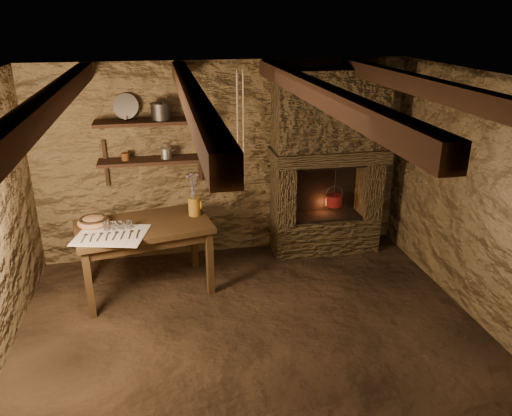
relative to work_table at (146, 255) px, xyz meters
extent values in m
plane|color=black|center=(1.00, -1.16, -0.43)|extent=(4.50, 4.50, 0.00)
cube|color=brown|center=(1.00, 0.84, 0.77)|extent=(4.50, 0.04, 2.40)
cube|color=brown|center=(1.00, -3.16, 0.77)|extent=(4.50, 0.04, 2.40)
cube|color=brown|center=(3.25, -1.16, 0.77)|extent=(0.04, 4.00, 2.40)
cube|color=black|center=(1.00, -1.16, 1.97)|extent=(4.50, 4.00, 0.04)
cube|color=black|center=(-0.50, -1.16, 1.88)|extent=(0.14, 3.95, 0.16)
cube|color=black|center=(0.50, -1.16, 1.88)|extent=(0.14, 3.95, 0.16)
cube|color=black|center=(1.50, -1.16, 1.88)|extent=(0.14, 3.95, 0.16)
cube|color=black|center=(2.50, -1.16, 1.88)|extent=(0.14, 3.95, 0.16)
cube|color=black|center=(0.15, 0.68, 0.87)|extent=(1.25, 0.30, 0.04)
cube|color=black|center=(0.15, 0.68, 1.32)|extent=(1.25, 0.30, 0.04)
cube|color=#3E311F|center=(2.25, 0.61, -0.21)|extent=(1.35, 0.45, 0.45)
cube|color=#3E311F|center=(1.69, 0.61, 0.39)|extent=(0.23, 0.45, 0.75)
cube|color=#3E311F|center=(2.81, 0.61, 0.39)|extent=(0.23, 0.45, 0.75)
cube|color=#3E311F|center=(2.25, 0.58, 0.85)|extent=(1.43, 0.51, 0.16)
cube|color=#3E311F|center=(2.25, 0.61, 1.40)|extent=(1.35, 0.45, 0.94)
cube|color=black|center=(2.25, 0.80, 0.39)|extent=(0.90, 0.06, 0.75)
cube|color=#332212|center=(0.00, 0.00, 0.34)|extent=(1.52, 1.04, 0.06)
cube|color=#332212|center=(0.00, 0.00, 0.25)|extent=(1.38, 0.90, 0.10)
cube|color=silver|center=(-0.31, -0.24, 0.37)|extent=(0.80, 0.70, 0.01)
cylinder|color=#A06D1E|center=(0.56, 0.15, 0.47)|extent=(0.18, 0.18, 0.21)
torus|color=#A06D1E|center=(0.63, 0.15, 0.49)|extent=(0.02, 0.11, 0.11)
ellipsoid|color=#946340|center=(-0.51, 0.06, 0.41)|extent=(0.38, 0.38, 0.12)
cylinder|color=#312E2C|center=(0.27, 0.68, 1.42)|extent=(0.28, 0.28, 0.17)
cylinder|color=#A5A5A0|center=(-0.11, 0.78, 1.48)|extent=(0.31, 0.20, 0.29)
cylinder|color=#592D11|center=(-0.16, 0.68, 0.93)|extent=(0.10, 0.10, 0.09)
cylinder|color=maroon|center=(2.34, 0.56, 0.26)|extent=(0.24, 0.24, 0.14)
torus|color=#312E2C|center=(2.34, 0.56, 0.35)|extent=(0.23, 0.01, 0.23)
cylinder|color=#312E2C|center=(2.34, 0.56, 0.51)|extent=(0.01, 0.01, 0.44)
camera|label=1|loc=(0.25, -5.02, 2.48)|focal=35.00mm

